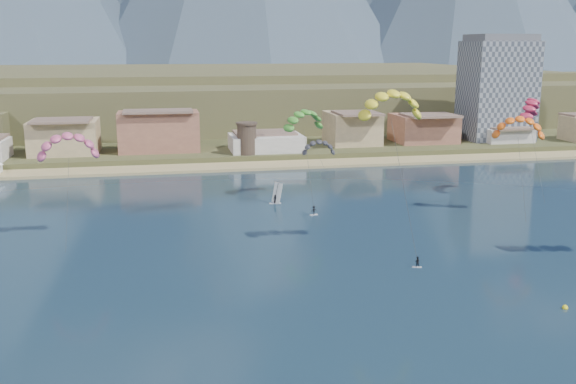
{
  "coord_description": "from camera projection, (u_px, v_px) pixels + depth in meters",
  "views": [
    {
      "loc": [
        -17.42,
        -55.81,
        30.32
      ],
      "look_at": [
        0.0,
        32.0,
        10.0
      ],
      "focal_mm": 40.03,
      "sensor_mm": 36.0,
      "label": 1
    }
  ],
  "objects": [
    {
      "name": "ground",
      "position": [
        351.0,
        361.0,
        63.4
      ],
      "size": [
        2400.0,
        2400.0,
        0.0
      ],
      "primitive_type": "plane",
      "color": "#0E2032",
      "rests_on": "ground"
    },
    {
      "name": "beach",
      "position": [
        232.0,
        166.0,
        164.74
      ],
      "size": [
        2200.0,
        12.0,
        0.9
      ],
      "color": "tan",
      "rests_on": "ground"
    },
    {
      "name": "land",
      "position": [
        178.0,
        80.0,
        599.06
      ],
      "size": [
        2200.0,
        900.0,
        4.0
      ],
      "color": "brown",
      "rests_on": "ground"
    },
    {
      "name": "foothills",
      "position": [
        250.0,
        95.0,
        288.01
      ],
      "size": [
        940.0,
        210.0,
        18.0
      ],
      "color": "brown",
      "rests_on": "ground"
    },
    {
      "name": "town",
      "position": [
        75.0,
        132.0,
        170.74
      ],
      "size": [
        400.0,
        24.0,
        12.0
      ],
      "color": "beige",
      "rests_on": "ground"
    },
    {
      "name": "apartment_tower",
      "position": [
        497.0,
        88.0,
        198.02
      ],
      "size": [
        20.0,
        16.0,
        32.0
      ],
      "color": "gray",
      "rests_on": "ground"
    },
    {
      "name": "watchtower",
      "position": [
        247.0,
        138.0,
        171.98
      ],
      "size": [
        5.82,
        5.82,
        8.6
      ],
      "color": "#47382D",
      "rests_on": "ground"
    },
    {
      "name": "kitesurfer_yellow",
      "position": [
        392.0,
        101.0,
        94.19
      ],
      "size": [
        10.33,
        12.25,
        25.34
      ],
      "color": "silver",
      "rests_on": "ground"
    },
    {
      "name": "kitesurfer_green",
      "position": [
        304.0,
        117.0,
        128.69
      ],
      "size": [
        10.21,
        18.82,
        21.12
      ],
      "color": "silver",
      "rests_on": "ground"
    },
    {
      "name": "distant_kite_pink",
      "position": [
        68.0,
        141.0,
        100.13
      ],
      "size": [
        10.39,
        6.89,
        19.04
      ],
      "color": "#262626",
      "rests_on": "ground"
    },
    {
      "name": "distant_kite_dark",
      "position": [
        319.0,
        145.0,
        142.77
      ],
      "size": [
        8.09,
        5.91,
        12.43
      ],
      "color": "#262626",
      "rests_on": "ground"
    },
    {
      "name": "distant_kite_orange",
      "position": [
        519.0,
        124.0,
        116.51
      ],
      "size": [
        10.28,
        7.64,
        19.71
      ],
      "color": "#262626",
      "rests_on": "ground"
    },
    {
      "name": "distant_kite_red",
      "position": [
        530.0,
        105.0,
        129.63
      ],
      "size": [
        8.4,
        9.32,
        21.63
      ],
      "color": "#262626",
      "rests_on": "ground"
    },
    {
      "name": "windsurfer",
      "position": [
        276.0,
        197.0,
        126.59
      ],
      "size": [
        2.41,
        2.64,
        4.15
      ],
      "color": "silver",
      "rests_on": "ground"
    },
    {
      "name": "buoy",
      "position": [
        565.0,
        308.0,
        76.0
      ],
      "size": [
        0.69,
        0.69,
        0.69
      ],
      "color": "yellow",
      "rests_on": "ground"
    }
  ]
}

